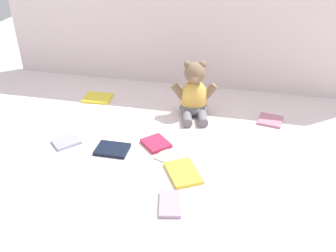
% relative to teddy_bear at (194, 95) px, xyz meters
% --- Properties ---
extents(ground_plane, '(3.20, 3.20, 0.00)m').
position_rel_teddy_bear_xyz_m(ground_plane, '(-0.07, -0.18, -0.09)').
color(ground_plane, silver).
extents(backdrop_drape, '(1.83, 0.03, 0.79)m').
position_rel_teddy_bear_xyz_m(backdrop_drape, '(-0.07, 0.30, 0.31)').
color(backdrop_drape, silver).
rests_on(backdrop_drape, ground_plane).
extents(teddy_bear, '(0.20, 0.19, 0.24)m').
position_rel_teddy_bear_xyz_m(teddy_bear, '(0.00, 0.00, 0.00)').
color(teddy_bear, '#E5B24C').
rests_on(teddy_bear, ground_plane).
extents(book_case_0, '(0.12, 0.11, 0.01)m').
position_rel_teddy_bear_xyz_m(book_case_0, '(-0.03, -0.34, -0.08)').
color(book_case_0, '#95A591').
rests_on(book_case_0, ground_plane).
extents(book_case_1, '(0.15, 0.17, 0.01)m').
position_rel_teddy_bear_xyz_m(book_case_1, '(0.03, -0.42, -0.08)').
color(book_case_1, gold).
rests_on(book_case_1, ground_plane).
extents(book_case_2, '(0.11, 0.11, 0.01)m').
position_rel_teddy_bear_xyz_m(book_case_2, '(0.32, 0.00, -0.08)').
color(book_case_2, '#BB7086').
rests_on(book_case_2, ground_plane).
extents(book_case_3, '(0.09, 0.12, 0.01)m').
position_rel_teddy_bear_xyz_m(book_case_3, '(0.02, -0.57, -0.08)').
color(book_case_3, '#A28CAB').
rests_on(book_case_3, ground_plane).
extents(book_case_4, '(0.12, 0.09, 0.01)m').
position_rel_teddy_bear_xyz_m(book_case_4, '(-0.25, -0.34, -0.08)').
color(book_case_4, black).
rests_on(book_case_4, ground_plane).
extents(book_case_5, '(0.13, 0.11, 0.01)m').
position_rel_teddy_bear_xyz_m(book_case_5, '(-0.45, 0.04, -0.08)').
color(book_case_5, yellow).
rests_on(book_case_5, ground_plane).
extents(book_case_6, '(0.12, 0.12, 0.01)m').
position_rel_teddy_bear_xyz_m(book_case_6, '(-0.44, -0.33, -0.08)').
color(book_case_6, '#918FAB').
rests_on(book_case_6, ground_plane).
extents(book_case_7, '(0.13, 0.13, 0.01)m').
position_rel_teddy_bear_xyz_m(book_case_7, '(-0.10, -0.27, -0.08)').
color(book_case_7, '#C42547').
rests_on(book_case_7, ground_plane).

